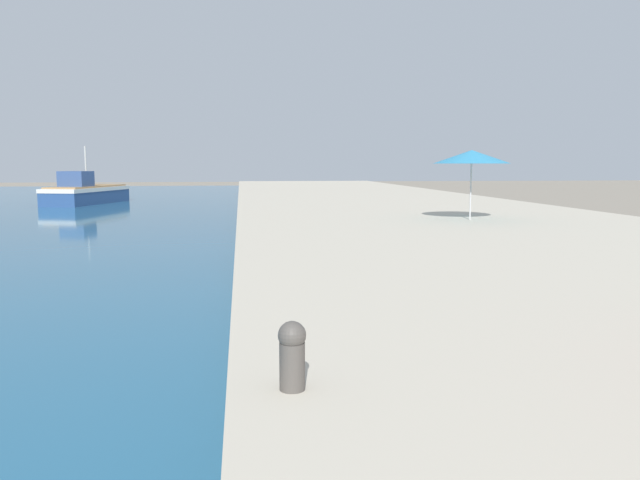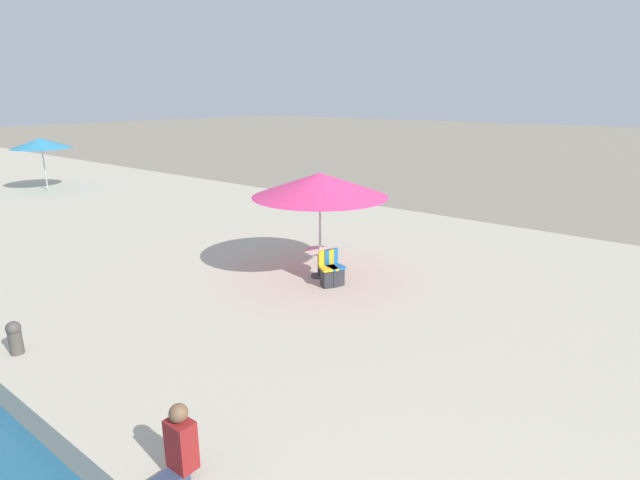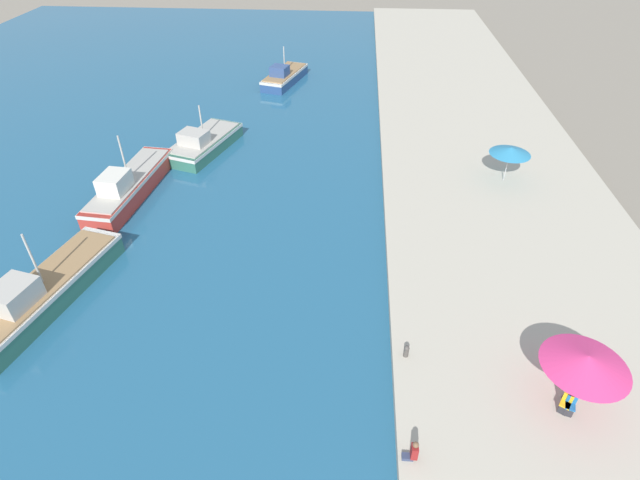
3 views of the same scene
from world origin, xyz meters
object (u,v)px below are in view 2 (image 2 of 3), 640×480
object	(u,v)px
cafe_umbrella_pink	(320,185)
cafe_chair_left	(335,273)
cafe_chair_right	(328,274)
cafe_umbrella_white	(41,143)
person_at_quay	(178,448)
cafe_table	(319,258)
mooring_bollard	(15,337)

from	to	relation	value
cafe_umbrella_pink	cafe_chair_left	distance (m)	2.28
cafe_chair_left	cafe_chair_right	world-z (taller)	same
cafe_umbrella_white	cafe_chair_right	bearing A→B (deg)	-95.18
cafe_umbrella_white	person_at_quay	world-z (taller)	cafe_umbrella_white
cafe_table	cafe_chair_left	size ratio (longest dim) A/B	0.88
mooring_bollard	cafe_umbrella_white	bearing A→B (deg)	64.39
cafe_umbrella_pink	cafe_umbrella_white	bearing A→B (deg)	86.02
cafe_chair_left	person_at_quay	bearing A→B (deg)	38.62
cafe_umbrella_pink	person_at_quay	distance (m)	7.89
cafe_umbrella_white	mooring_bollard	size ratio (longest dim) A/B	4.38
cafe_umbrella_white	cafe_chair_right	world-z (taller)	cafe_umbrella_white
cafe_chair_right	person_at_quay	size ratio (longest dim) A/B	0.86
cafe_table	cafe_chair_left	xyz separation A→B (m)	(-0.22, -0.69, -0.21)
cafe_table	cafe_chair_left	bearing A→B (deg)	-107.92
cafe_umbrella_pink	mooring_bollard	bearing A→B (deg)	164.77
cafe_umbrella_pink	cafe_umbrella_white	distance (m)	18.93
cafe_umbrella_pink	person_at_quay	bearing A→B (deg)	-155.09
cafe_umbrella_pink	person_at_quay	world-z (taller)	cafe_umbrella_pink
cafe_chair_right	mooring_bollard	bearing A→B (deg)	11.56
cafe_table	mooring_bollard	xyz separation A→B (m)	(-6.78, 1.88, -0.18)
cafe_table	cafe_chair_left	world-z (taller)	cafe_chair_left
cafe_chair_right	mooring_bollard	size ratio (longest dim) A/B	1.39
cafe_umbrella_white	cafe_table	xyz separation A→B (m)	(-1.38, -18.90, -1.83)
cafe_umbrella_white	cafe_chair_left	size ratio (longest dim) A/B	3.15
cafe_table	mooring_bollard	size ratio (longest dim) A/B	1.22
cafe_umbrella_pink	mooring_bollard	size ratio (longest dim) A/B	5.39
cafe_umbrella_white	cafe_table	world-z (taller)	cafe_umbrella_white
cafe_chair_left	cafe_chair_right	size ratio (longest dim) A/B	1.00
cafe_table	cafe_chair_right	bearing A→B (deg)	-122.85
cafe_umbrella_pink	cafe_umbrella_white	size ratio (longest dim) A/B	1.23
mooring_bollard	cafe_chair_right	bearing A→B (deg)	-21.29
cafe_umbrella_white	cafe_table	bearing A→B (deg)	-94.17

